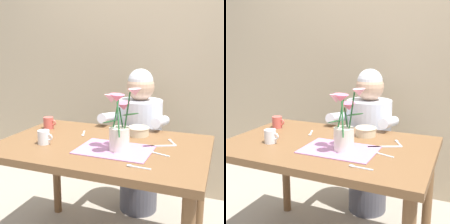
{
  "view_description": "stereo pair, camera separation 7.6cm",
  "coord_description": "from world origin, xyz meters",
  "views": [
    {
      "loc": [
        0.65,
        -1.49,
        1.28
      ],
      "look_at": [
        0.04,
        0.05,
        0.92
      ],
      "focal_mm": 47.06,
      "sensor_mm": 36.0,
      "label": 1
    },
    {
      "loc": [
        0.72,
        -1.46,
        1.28
      ],
      "look_at": [
        0.04,
        0.05,
        0.92
      ],
      "focal_mm": 47.06,
      "sensor_mm": 36.0,
      "label": 2
    }
  ],
  "objects": [
    {
      "name": "spoon_3",
      "position": [
        0.09,
        0.15,
        0.74
      ],
      "size": [
        0.06,
        0.12,
        0.01
      ],
      "color": "silver",
      "rests_on": "dining_table"
    },
    {
      "name": "dining_table",
      "position": [
        0.0,
        0.0,
        0.64
      ],
      "size": [
        1.2,
        0.8,
        0.74
      ],
      "color": "brown",
      "rests_on": "ground_plane"
    },
    {
      "name": "dinner_knife",
      "position": [
        0.32,
        0.07,
        0.74
      ],
      "size": [
        0.18,
        0.1,
        0.0
      ],
      "primitive_type": "cube",
      "rotation": [
        0.0,
        0.0,
        0.47
      ],
      "color": "silver",
      "rests_on": "dining_table"
    },
    {
      "name": "flower_vase",
      "position": [
        0.14,
        -0.08,
        0.88
      ],
      "size": [
        0.24,
        0.22,
        0.34
      ],
      "color": "silver",
      "rests_on": "dining_table"
    },
    {
      "name": "spoon_0",
      "position": [
        0.28,
        -0.27,
        0.74
      ],
      "size": [
        0.12,
        0.02,
        0.01
      ],
      "color": "silver",
      "rests_on": "dining_table"
    },
    {
      "name": "seated_person",
      "position": [
        0.05,
        0.62,
        0.56
      ],
      "size": [
        0.45,
        0.47,
        1.14
      ],
      "rotation": [
        0.0,
        0.0,
        -0.05
      ],
      "color": "#4C4C56",
      "rests_on": "ground_plane"
    },
    {
      "name": "tea_cup",
      "position": [
        -0.31,
        -0.13,
        0.78
      ],
      "size": [
        0.09,
        0.07,
        0.08
      ],
      "color": "silver",
      "rests_on": "dining_table"
    },
    {
      "name": "spoon_4",
      "position": [
        -0.19,
        0.12,
        0.74
      ],
      "size": [
        0.06,
        0.12,
        0.01
      ],
      "color": "silver",
      "rests_on": "dining_table"
    },
    {
      "name": "striped_placemat",
      "position": [
        0.11,
        -0.08,
        0.74
      ],
      "size": [
        0.4,
        0.28,
        0.0
      ],
      "primitive_type": "cube",
      "color": "#B275A3",
      "rests_on": "dining_table"
    },
    {
      "name": "coffee_cup",
      "position": [
        -0.47,
        0.17,
        0.78
      ],
      "size": [
        0.09,
        0.07,
        0.08
      ],
      "color": "#CC564C",
      "rests_on": "dining_table"
    },
    {
      "name": "wood_panel_backdrop",
      "position": [
        0.0,
        1.05,
        1.25
      ],
      "size": [
        4.0,
        0.1,
        2.5
      ],
      "primitive_type": "cube",
      "color": "tan",
      "rests_on": "ground_plane"
    },
    {
      "name": "spoon_1",
      "position": [
        0.33,
        -0.05,
        0.74
      ],
      "size": [
        0.12,
        0.05,
        0.01
      ],
      "color": "silver",
      "rests_on": "dining_table"
    },
    {
      "name": "ceramic_bowl",
      "position": [
        0.15,
        0.23,
        0.77
      ],
      "size": [
        0.14,
        0.14,
        0.06
      ],
      "color": "beige",
      "rests_on": "dining_table"
    },
    {
      "name": "spoon_2",
      "position": [
        0.37,
        0.18,
        0.74
      ],
      "size": [
        0.07,
        0.11,
        0.01
      ],
      "color": "silver",
      "rests_on": "dining_table"
    }
  ]
}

